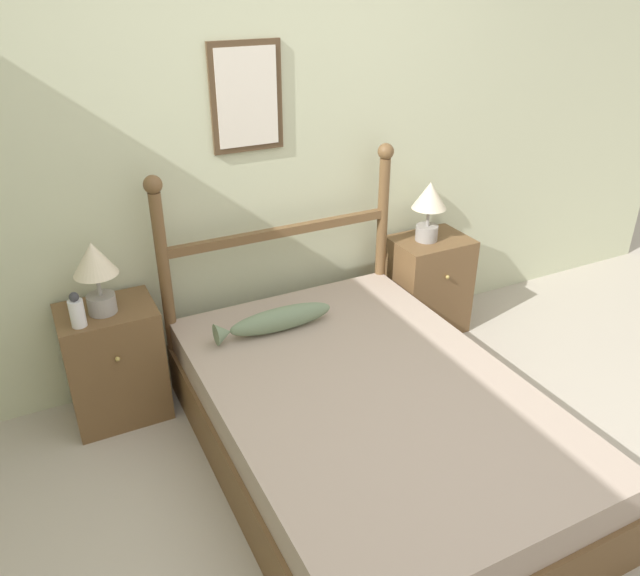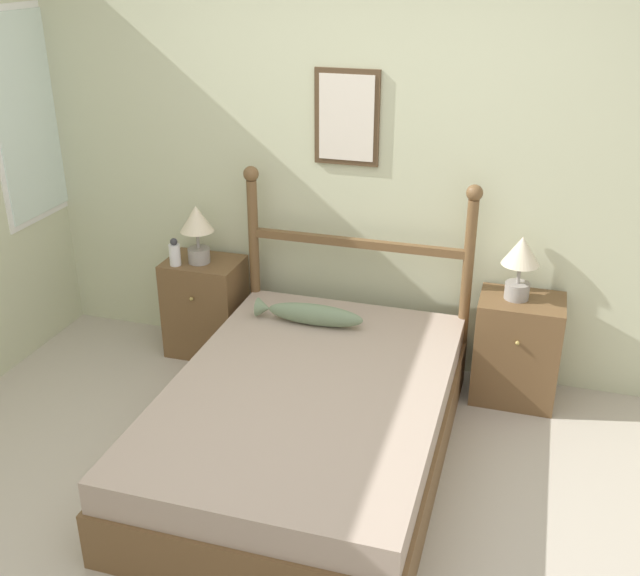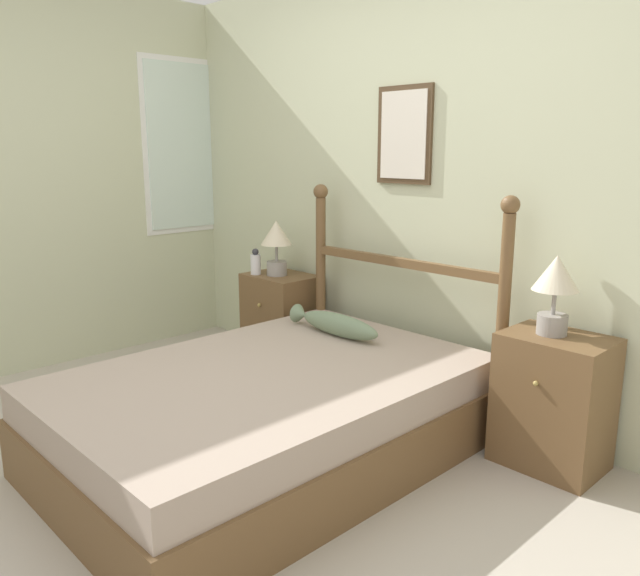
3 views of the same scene
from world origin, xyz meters
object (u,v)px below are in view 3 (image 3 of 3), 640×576
Objects in this scene: nightstand_right at (553,401)px; table_lamp_left at (276,240)px; fish_pillow at (335,324)px; bottle at (256,263)px; bed at (269,414)px; nightstand_left at (281,320)px; table_lamp_right at (556,283)px.

nightstand_right is 1.72× the size of table_lamp_left.
nightstand_right is at bearing 13.23° from fish_pillow.
bottle reaches higher than fish_pillow.
fish_pillow reaches higher than bed.
bottle is at bearing -177.02° from nightstand_right.
nightstand_left is 1.72× the size of table_lamp_right.
table_lamp_right reaches higher than fish_pillow.
nightstand_right is at bearing 0.00° from nightstand_left.
bed is 3.16× the size of fish_pillow.
nightstand_left is 0.56m from table_lamp_left.
fish_pillow is at bearing 106.48° from bed.
nightstand_left is 0.43m from bottle.
nightstand_right is at bearing 0.71° from table_lamp_left.
nightstand_left is 2.01m from table_lamp_right.
bottle reaches higher than nightstand_left.
fish_pillow is (0.93, -0.17, -0.21)m from bottle.
bed is 1.48m from table_lamp_right.
table_lamp_left is 1.00× the size of table_lamp_right.
table_lamp_left is (-1.00, 0.89, 0.66)m from bed.
table_lamp_right is 1.23m from fish_pillow.
fish_pillow is (0.81, -0.25, -0.37)m from table_lamp_left.
table_lamp_right is 2.08m from bottle.
table_lamp_left is 0.58× the size of fish_pillow.
table_lamp_right is (1.95, 0.03, 0.00)m from table_lamp_left.
table_lamp_right is at bearing 3.12° from bottle.
bottle is at bearing -140.55° from nightstand_left.
nightstand_left is at bearing 137.05° from bed.
table_lamp_left reaches higher than nightstand_right.
nightstand_right is 2.15m from bottle.
nightstand_right is 1.72× the size of table_lamp_right.
bed is 1.47m from bottle.
bottle is (-2.11, -0.11, 0.40)m from nightstand_right.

